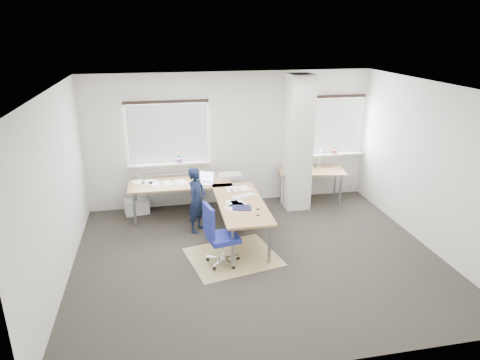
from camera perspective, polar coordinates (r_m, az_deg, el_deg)
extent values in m
plane|color=#27241F|center=(7.28, 2.35, -10.22)|extent=(6.00, 6.00, 0.00)
cube|color=silver|center=(9.04, -1.24, 5.43)|extent=(6.00, 0.04, 2.80)
cube|color=silver|center=(4.52, 10.15, -10.26)|extent=(6.00, 0.04, 2.80)
cube|color=silver|center=(6.68, -23.35, -1.49)|extent=(0.04, 5.00, 2.80)
cube|color=silver|center=(7.93, 24.09, 1.62)|extent=(0.04, 5.00, 2.80)
cube|color=white|center=(6.36, 2.71, 12.18)|extent=(6.00, 5.00, 0.04)
cube|color=silver|center=(8.84, 7.75, 4.86)|extent=(0.50, 0.50, 2.78)
cube|color=white|center=(8.83, -9.60, 6.16)|extent=(1.60, 0.04, 1.20)
cube|color=white|center=(8.79, -9.59, 6.10)|extent=(1.60, 0.02, 1.20)
cube|color=white|center=(8.93, -9.36, 2.19)|extent=(1.70, 0.20, 0.04)
cube|color=white|center=(9.62, 12.50, 7.08)|extent=(1.20, 0.04, 1.20)
cube|color=white|center=(9.59, 12.59, 7.03)|extent=(1.20, 0.02, 1.20)
cube|color=white|center=(9.71, 12.39, 3.42)|extent=(1.30, 0.20, 0.04)
cube|color=silver|center=(9.12, -9.18, -0.95)|extent=(1.40, 0.10, 0.60)
cylinder|color=#793D87|center=(8.90, -8.09, 2.60)|extent=(0.12, 0.12, 0.08)
imported|color=#29672D|center=(8.89, -8.10, 2.86)|extent=(0.09, 0.06, 0.17)
cylinder|color=brown|center=(9.68, 12.46, 3.73)|extent=(0.12, 0.12, 0.08)
imported|color=#29672D|center=(9.66, 12.48, 3.97)|extent=(0.09, 0.07, 0.17)
cube|color=#998653|center=(7.28, -0.94, -10.19)|extent=(1.64, 1.47, 0.01)
cube|color=white|center=(9.08, -13.58, -3.44)|extent=(0.52, 0.41, 0.29)
cube|color=#996542|center=(8.55, -7.98, -0.46)|extent=(2.01, 0.83, 0.04)
cube|color=#996542|center=(7.53, 0.11, -3.09)|extent=(0.83, 2.01, 0.04)
cylinder|color=gray|center=(8.42, -13.89, -3.86)|extent=(0.05, 0.05, 0.69)
cylinder|color=gray|center=(8.98, -13.71, -2.34)|extent=(0.05, 0.05, 0.69)
cylinder|color=gray|center=(9.03, -2.26, -1.63)|extent=(0.05, 0.05, 0.69)
cylinder|color=gray|center=(6.85, -1.00, -8.97)|extent=(0.05, 0.05, 0.69)
cylinder|color=gray|center=(6.96, 3.93, -8.53)|extent=(0.05, 0.05, 0.69)
cylinder|color=gray|center=(8.54, 0.99, -2.90)|extent=(0.05, 0.05, 0.69)
cube|color=#B7B7BC|center=(8.41, -4.70, -0.47)|extent=(0.40, 0.36, 0.01)
cube|color=#B7B7BC|center=(8.47, -4.44, 0.50)|extent=(0.31, 0.20, 0.22)
cube|color=silver|center=(8.47, -4.44, 0.50)|extent=(0.27, 0.17, 0.19)
cube|color=white|center=(7.77, 0.51, -2.12)|extent=(0.46, 0.27, 0.02)
cube|color=black|center=(7.27, 0.23, -3.74)|extent=(0.36, 0.29, 0.01)
cube|color=beige|center=(8.75, -1.36, 0.61)|extent=(0.47, 0.34, 0.07)
imported|color=white|center=(7.97, -1.13, -1.38)|extent=(0.08, 0.08, 0.07)
cylinder|color=silver|center=(7.01, 2.40, -4.29)|extent=(0.07, 0.07, 0.10)
cube|color=#996542|center=(9.35, 9.49, 1.24)|extent=(1.50, 0.93, 0.04)
cylinder|color=gray|center=(9.14, 5.94, -1.44)|extent=(0.05, 0.05, 0.69)
cylinder|color=gray|center=(9.37, 13.24, -1.35)|extent=(0.05, 0.05, 0.69)
cylinder|color=gray|center=(9.61, 5.58, -0.36)|extent=(0.05, 0.05, 0.69)
cylinder|color=gray|center=(9.82, 12.55, -0.30)|extent=(0.05, 0.05, 0.69)
cube|color=#B7B7BC|center=(9.39, 7.70, 1.59)|extent=(0.35, 0.25, 0.01)
cube|color=#B7B7BC|center=(9.46, 7.56, 2.46)|extent=(0.33, 0.07, 0.22)
cube|color=silver|center=(9.46, 7.56, 2.46)|extent=(0.29, 0.05, 0.19)
cylinder|color=silver|center=(9.53, 10.57, 1.73)|extent=(0.10, 0.10, 0.02)
cylinder|color=silver|center=(9.47, 10.64, 2.82)|extent=(0.02, 0.16, 0.38)
cylinder|color=silver|center=(9.31, 10.99, 3.90)|extent=(0.02, 0.29, 0.13)
cone|color=silver|center=(9.19, 11.31, 3.54)|extent=(0.14, 0.16, 0.17)
cube|color=navy|center=(6.89, -2.29, -7.69)|extent=(0.55, 0.55, 0.08)
cube|color=navy|center=(6.67, -4.19, -5.44)|extent=(0.14, 0.41, 0.50)
cylinder|color=silver|center=(6.98, -2.27, -9.08)|extent=(0.06, 0.06, 0.34)
cylinder|color=black|center=(7.18, -0.27, -10.34)|extent=(0.07, 0.04, 0.06)
cylinder|color=black|center=(7.32, -2.37, -9.72)|extent=(0.04, 0.06, 0.06)
cylinder|color=black|center=(7.16, -4.30, -10.50)|extent=(0.07, 0.05, 0.06)
cylinder|color=black|center=(6.91, -3.44, -11.69)|extent=(0.06, 0.06, 0.06)
cylinder|color=black|center=(6.93, -0.85, -11.58)|extent=(0.06, 0.07, 0.06)
imported|color=black|center=(7.94, -5.79, -2.65)|extent=(0.51, 0.54, 1.24)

